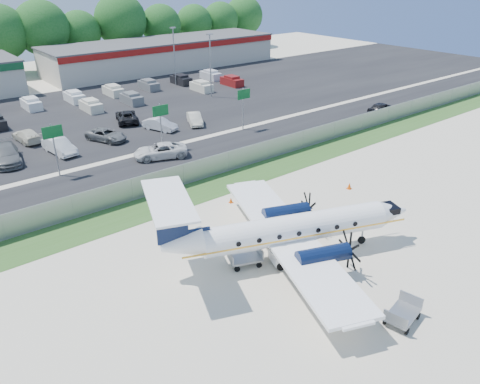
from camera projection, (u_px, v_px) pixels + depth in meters
ground at (295, 252)px, 31.96m from camera, size 170.00×170.00×0.00m
grass_verge at (197, 192)px, 40.40m from camera, size 170.00×4.00×0.02m
access_road at (157, 168)px, 45.33m from camera, size 170.00×8.00×0.02m
parking_lot at (75, 118)px, 60.12m from camera, size 170.00×32.00×0.02m
perimeter_fence at (184, 174)px, 41.38m from camera, size 120.00×0.06×1.99m
building_east at (164, 54)px, 89.05m from camera, size 44.40×12.40×5.24m
sign_left at (54, 139)px, 42.03m from camera, size 1.80×0.26×5.00m
sign_mid at (161, 117)px, 48.20m from camera, size 1.80×0.26×5.00m
sign_right at (244, 100)px, 54.38m from camera, size 1.80×0.26×5.00m
light_pole_ne at (210, 61)px, 67.67m from camera, size 0.90×0.35×9.09m
light_pole_se at (174, 52)px, 74.71m from camera, size 0.90×0.35×9.09m
tree_line at (5, 75)px, 84.07m from camera, size 112.00×6.00×14.00m
aircraft at (290, 229)px, 30.49m from camera, size 18.04×17.56×5.56m
pushback_tug at (290, 254)px, 30.69m from camera, size 2.66×2.32×1.25m
baggage_cart_near at (245, 258)px, 30.39m from camera, size 2.44×1.96×1.12m
baggage_cart_far at (403, 314)px, 25.48m from camera, size 2.46×1.76×1.17m
cone_nose at (349, 186)px, 40.95m from camera, size 0.41×0.41×0.58m
cone_starboard_wing at (231, 200)px, 38.57m from camera, size 0.33×0.33×0.46m
road_car_mid at (161, 158)px, 47.76m from camera, size 5.90×4.25×1.49m
road_car_east at (381, 114)px, 61.92m from camera, size 4.73×2.23×1.56m
parked_car_a at (8, 162)px, 46.59m from camera, size 3.33×6.22×1.71m
parked_car_b at (61, 153)px, 48.86m from camera, size 2.31×5.06×1.61m
parked_car_c at (107, 141)px, 52.41m from camera, size 4.02×5.36×1.35m
parked_car_d at (161, 130)px, 55.79m from camera, size 3.03×4.56×1.42m
parked_car_e at (195, 124)px, 57.90m from camera, size 3.08×4.47×1.39m
parked_car_f at (28, 142)px, 52.14m from camera, size 2.38×4.95×1.39m
parked_car_g at (127, 122)px, 58.73m from camera, size 4.06×5.77×1.46m
far_parking_rows at (62, 110)px, 63.64m from camera, size 56.00×10.00×1.60m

